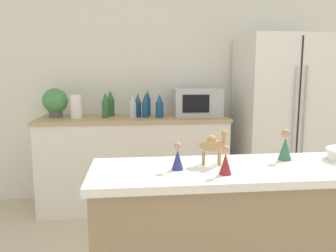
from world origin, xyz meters
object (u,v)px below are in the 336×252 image
(back_bottle_5, at_px, (145,106))
(back_bottle_6, at_px, (132,107))
(paper_towel_roll, at_px, (76,106))
(potted_plant, at_px, (55,102))
(back_bottle_3, at_px, (138,106))
(back_bottle_0, at_px, (160,106))
(wise_man_figurine_purple, at_px, (226,162))
(back_bottle_1, at_px, (105,105))
(wise_man_figurine_crimson, at_px, (285,147))
(microwave, at_px, (197,102))
(back_bottle_4, at_px, (111,103))
(camel_figurine, at_px, (213,145))
(wise_man_figurine_blue, at_px, (178,158))
(refrigerator, at_px, (281,122))
(back_bottle_2, at_px, (148,103))

(back_bottle_5, xyz_separation_m, back_bottle_6, (-0.13, -0.03, -0.00))
(back_bottle_6, bearing_deg, paper_towel_roll, 174.95)
(potted_plant, relative_size, back_bottle_3, 1.20)
(back_bottle_0, distance_m, wise_man_figurine_purple, 1.89)
(back_bottle_0, relative_size, back_bottle_1, 0.91)
(potted_plant, bearing_deg, wise_man_figurine_crimson, -50.18)
(microwave, bearing_deg, back_bottle_3, -176.97)
(back_bottle_3, bearing_deg, back_bottle_6, -124.16)
(back_bottle_4, xyz_separation_m, wise_man_figurine_purple, (0.61, -2.07, -0.08))
(paper_towel_roll, bearing_deg, back_bottle_6, -5.05)
(paper_towel_roll, xyz_separation_m, back_bottle_3, (0.60, 0.03, 0.00))
(microwave, bearing_deg, camel_figurine, -98.97)
(potted_plant, xyz_separation_m, back_bottle_4, (0.54, 0.05, -0.03))
(back_bottle_3, relative_size, wise_man_figurine_blue, 1.89)
(back_bottle_5, bearing_deg, wise_man_figurine_crimson, -69.88)
(back_bottle_5, distance_m, camel_figurine, 1.77)
(back_bottle_0, bearing_deg, refrigerator, 1.39)
(refrigerator, distance_m, back_bottle_6, 1.56)
(back_bottle_5, relative_size, back_bottle_6, 1.04)
(back_bottle_4, xyz_separation_m, wise_man_figurine_crimson, (0.97, -1.86, -0.07))
(paper_towel_roll, xyz_separation_m, back_bottle_0, (0.81, -0.05, -0.00))
(back_bottle_6, bearing_deg, wise_man_figurine_blue, -83.84)
(microwave, bearing_deg, back_bottle_0, -163.65)
(back_bottle_1, bearing_deg, back_bottle_5, -2.38)
(back_bottle_4, xyz_separation_m, wise_man_figurine_blue, (0.41, -1.98, -0.08))
(back_bottle_3, height_order, wise_man_figurine_crimson, back_bottle_3)
(paper_towel_roll, distance_m, back_bottle_2, 0.71)
(potted_plant, distance_m, back_bottle_5, 0.90)
(microwave, relative_size, back_bottle_2, 1.75)
(back_bottle_2, distance_m, back_bottle_6, 0.24)
(wise_man_figurine_blue, bearing_deg, back_bottle_1, 103.96)
(wise_man_figurine_purple, bearing_deg, back_bottle_0, 93.66)
(wise_man_figurine_crimson, bearing_deg, back_bottle_4, 117.59)
(potted_plant, distance_m, paper_towel_roll, 0.24)
(paper_towel_roll, distance_m, back_bottle_5, 0.67)
(back_bottle_1, bearing_deg, back_bottle_2, 17.89)
(back_bottle_1, distance_m, back_bottle_6, 0.27)
(back_bottle_0, distance_m, back_bottle_6, 0.27)
(back_bottle_2, bearing_deg, back_bottle_3, -136.69)
(paper_towel_roll, relative_size, back_bottle_0, 0.97)
(back_bottle_4, distance_m, back_bottle_5, 0.38)
(camel_figurine, distance_m, wise_man_figurine_crimson, 0.39)
(back_bottle_6, bearing_deg, camel_figurine, -77.89)
(microwave, relative_size, back_bottle_4, 1.76)
(back_bottle_5, relative_size, camel_figurine, 1.44)
(back_bottle_1, bearing_deg, refrigerator, -0.43)
(back_bottle_1, xyz_separation_m, back_bottle_3, (0.32, 0.04, -0.01))
(paper_towel_roll, relative_size, back_bottle_6, 0.97)
(paper_towel_roll, xyz_separation_m, back_bottle_2, (0.70, 0.13, 0.02))
(back_bottle_2, relative_size, wise_man_figurine_blue, 2.16)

